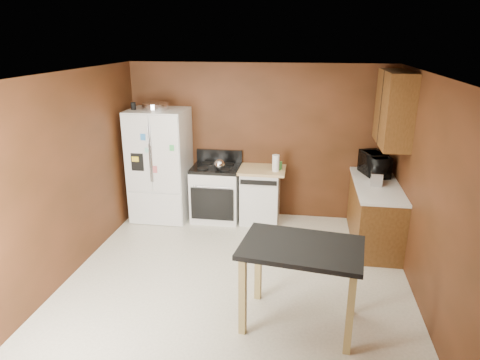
% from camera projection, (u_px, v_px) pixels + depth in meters
% --- Properties ---
extents(floor, '(4.50, 4.50, 0.00)m').
position_uv_depth(floor, '(236.00, 284.00, 5.24)').
color(floor, white).
rests_on(floor, ground).
extents(ceiling, '(4.50, 4.50, 0.00)m').
position_uv_depth(ceiling, '(235.00, 75.00, 4.44)').
color(ceiling, white).
rests_on(ceiling, ground).
extents(wall_back, '(4.20, 0.00, 4.20)m').
position_uv_depth(wall_back, '(258.00, 142.00, 6.95)').
color(wall_back, '#572B17').
rests_on(wall_back, ground).
extents(wall_front, '(4.20, 0.00, 4.20)m').
position_uv_depth(wall_front, '(178.00, 305.00, 2.74)').
color(wall_front, '#572B17').
rests_on(wall_front, ground).
extents(wall_left, '(0.00, 4.50, 4.50)m').
position_uv_depth(wall_left, '(64.00, 179.00, 5.15)').
color(wall_left, '#572B17').
rests_on(wall_left, ground).
extents(wall_right, '(0.00, 4.50, 4.50)m').
position_uv_depth(wall_right, '(430.00, 198.00, 4.54)').
color(wall_right, '#572B17').
rests_on(wall_right, ground).
extents(roasting_pan, '(0.41, 0.41, 0.10)m').
position_uv_depth(roasting_pan, '(155.00, 106.00, 6.62)').
color(roasting_pan, silver).
rests_on(roasting_pan, refrigerator).
extents(pen_cup, '(0.08, 0.08, 0.11)m').
position_uv_depth(pen_cup, '(133.00, 106.00, 6.61)').
color(pen_cup, black).
rests_on(pen_cup, refrigerator).
extents(kettle, '(0.17, 0.17, 0.17)m').
position_uv_depth(kettle, '(219.00, 164.00, 6.66)').
color(kettle, silver).
rests_on(kettle, gas_range).
extents(paper_towel, '(0.14, 0.14, 0.26)m').
position_uv_depth(paper_towel, '(276.00, 163.00, 6.61)').
color(paper_towel, white).
rests_on(paper_towel, dishwasher).
extents(green_canister, '(0.13, 0.13, 0.12)m').
position_uv_depth(green_canister, '(279.00, 165.00, 6.73)').
color(green_canister, green).
rests_on(green_canister, dishwasher).
extents(toaster, '(0.18, 0.27, 0.19)m').
position_uv_depth(toaster, '(377.00, 178.00, 6.01)').
color(toaster, silver).
rests_on(toaster, right_cabinets).
extents(microwave, '(0.52, 0.63, 0.30)m').
position_uv_depth(microwave, '(374.00, 165.00, 6.40)').
color(microwave, black).
rests_on(microwave, right_cabinets).
extents(refrigerator, '(0.90, 0.80, 1.80)m').
position_uv_depth(refrigerator, '(160.00, 165.00, 6.93)').
color(refrigerator, white).
rests_on(refrigerator, ground).
extents(gas_range, '(0.76, 0.68, 1.10)m').
position_uv_depth(gas_range, '(216.00, 192.00, 6.99)').
color(gas_range, white).
rests_on(gas_range, ground).
extents(dishwasher, '(0.78, 0.63, 0.89)m').
position_uv_depth(dishwasher, '(260.00, 194.00, 6.91)').
color(dishwasher, white).
rests_on(dishwasher, ground).
extents(right_cabinets, '(0.63, 1.58, 2.45)m').
position_uv_depth(right_cabinets, '(380.00, 183.00, 6.07)').
color(right_cabinets, brown).
rests_on(right_cabinets, ground).
extents(island, '(1.30, 0.95, 0.91)m').
position_uv_depth(island, '(301.00, 258.00, 4.29)').
color(island, black).
rests_on(island, ground).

